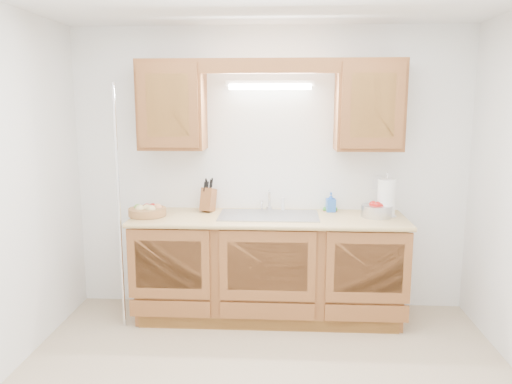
# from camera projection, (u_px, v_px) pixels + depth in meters

# --- Properties ---
(room) EXTENTS (3.52, 3.50, 2.50)m
(room) POSITION_uv_depth(u_px,v_px,m) (263.00, 204.00, 2.99)
(room) COLOR tan
(room) RESTS_ON ground
(base_cabinets) EXTENTS (2.20, 0.60, 0.86)m
(base_cabinets) POSITION_uv_depth(u_px,v_px,m) (269.00, 268.00, 4.31)
(base_cabinets) COLOR brown
(base_cabinets) RESTS_ON ground
(countertop) EXTENTS (2.30, 0.63, 0.04)m
(countertop) POSITION_uv_depth(u_px,v_px,m) (269.00, 219.00, 4.22)
(countertop) COLOR tan
(countertop) RESTS_ON base_cabinets
(upper_cabinet_left) EXTENTS (0.55, 0.33, 0.75)m
(upper_cabinet_left) POSITION_uv_depth(u_px,v_px,m) (172.00, 105.00, 4.24)
(upper_cabinet_left) COLOR brown
(upper_cabinet_left) RESTS_ON room
(upper_cabinet_right) EXTENTS (0.55, 0.33, 0.75)m
(upper_cabinet_right) POSITION_uv_depth(u_px,v_px,m) (369.00, 105.00, 4.15)
(upper_cabinet_right) COLOR brown
(upper_cabinet_right) RESTS_ON room
(valance) EXTENTS (2.20, 0.05, 0.12)m
(valance) POSITION_uv_depth(u_px,v_px,m) (269.00, 66.00, 4.00)
(valance) COLOR brown
(valance) RESTS_ON room
(fluorescent_fixture) EXTENTS (0.76, 0.08, 0.08)m
(fluorescent_fixture) POSITION_uv_depth(u_px,v_px,m) (270.00, 85.00, 4.25)
(fluorescent_fixture) COLOR white
(fluorescent_fixture) RESTS_ON room
(sink) EXTENTS (0.84, 0.46, 0.36)m
(sink) POSITION_uv_depth(u_px,v_px,m) (269.00, 224.00, 4.25)
(sink) COLOR #9E9EA3
(sink) RESTS_ON countertop
(wire_shelf_pole) EXTENTS (0.03, 0.03, 2.00)m
(wire_shelf_pole) POSITION_uv_depth(u_px,v_px,m) (119.00, 209.00, 4.01)
(wire_shelf_pole) COLOR silver
(wire_shelf_pole) RESTS_ON ground
(outlet_plate) EXTENTS (0.08, 0.01, 0.12)m
(outlet_plate) POSITION_uv_depth(u_px,v_px,m) (377.00, 182.00, 4.42)
(outlet_plate) COLOR white
(outlet_plate) RESTS_ON room
(fruit_basket) EXTENTS (0.33, 0.33, 0.10)m
(fruit_basket) POSITION_uv_depth(u_px,v_px,m) (147.00, 211.00, 4.23)
(fruit_basket) COLOR #B27A47
(fruit_basket) RESTS_ON countertop
(knife_block) EXTENTS (0.15, 0.19, 0.30)m
(knife_block) POSITION_uv_depth(u_px,v_px,m) (208.00, 199.00, 4.40)
(knife_block) COLOR brown
(knife_block) RESTS_ON countertop
(orange_canister) EXTENTS (0.09, 0.09, 0.21)m
(orange_canister) POSITION_uv_depth(u_px,v_px,m) (209.00, 198.00, 4.45)
(orange_canister) COLOR #D04C0B
(orange_canister) RESTS_ON countertop
(soap_bottle) EXTENTS (0.09, 0.09, 0.17)m
(soap_bottle) POSITION_uv_depth(u_px,v_px,m) (331.00, 202.00, 4.38)
(soap_bottle) COLOR blue
(soap_bottle) RESTS_ON countertop
(sponge) EXTENTS (0.13, 0.10, 0.03)m
(sponge) POSITION_uv_depth(u_px,v_px,m) (330.00, 210.00, 4.43)
(sponge) COLOR #CC333F
(sponge) RESTS_ON countertop
(paper_towel) EXTENTS (0.18, 0.18, 0.37)m
(paper_towel) POSITION_uv_depth(u_px,v_px,m) (386.00, 198.00, 4.18)
(paper_towel) COLOR silver
(paper_towel) RESTS_ON countertop
(apple_bowl) EXTENTS (0.30, 0.30, 0.14)m
(apple_bowl) POSITION_uv_depth(u_px,v_px,m) (377.00, 210.00, 4.19)
(apple_bowl) COLOR silver
(apple_bowl) RESTS_ON countertop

